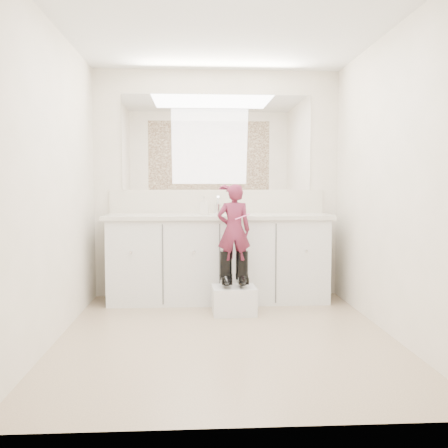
{
  "coord_description": "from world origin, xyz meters",
  "views": [
    {
      "loc": [
        -0.24,
        -3.84,
        1.17
      ],
      "look_at": [
        0.04,
        0.87,
        0.82
      ],
      "focal_mm": 40.0,
      "sensor_mm": 36.0,
      "label": 1
    }
  ],
  "objects": [
    {
      "name": "backsplash",
      "position": [
        0.0,
        1.49,
        1.02
      ],
      "size": [
        2.28,
        0.03,
        0.25
      ],
      "primitive_type": "cube",
      "color": "beige",
      "rests_on": "countertop"
    },
    {
      "name": "boot_left",
      "position": [
        0.04,
        0.71,
        0.42
      ],
      "size": [
        0.13,
        0.22,
        0.33
      ],
      "primitive_type": null,
      "rotation": [
        0.0,
        0.0,
        0.03
      ],
      "color": "black",
      "rests_on": "step_stool"
    },
    {
      "name": "boot_right",
      "position": [
        0.19,
        0.71,
        0.42
      ],
      "size": [
        0.13,
        0.22,
        0.33
      ],
      "primitive_type": null,
      "rotation": [
        0.0,
        0.0,
        0.03
      ],
      "color": "black",
      "rests_on": "step_stool"
    },
    {
      "name": "vanity_cabinet",
      "position": [
        0.0,
        1.23,
        0.42
      ],
      "size": [
        2.2,
        0.55,
        0.85
      ],
      "primitive_type": "cube",
      "color": "silver",
      "rests_on": "floor"
    },
    {
      "name": "toddler",
      "position": [
        0.12,
        0.71,
        0.77
      ],
      "size": [
        0.31,
        0.21,
        0.84
      ],
      "primitive_type": "imported",
      "rotation": [
        0.0,
        0.0,
        3.17
      ],
      "color": "#A23155",
      "rests_on": "step_stool"
    },
    {
      "name": "step_stool",
      "position": [
        0.12,
        0.69,
        0.13
      ],
      "size": [
        0.41,
        0.34,
        0.25
      ],
      "primitive_type": "cube",
      "rotation": [
        0.0,
        0.0,
        0.03
      ],
      "color": "silver",
      "rests_on": "floor"
    },
    {
      "name": "wall_back",
      "position": [
        0.0,
        1.5,
        1.2
      ],
      "size": [
        2.6,
        0.0,
        2.6
      ],
      "primitive_type": "plane",
      "rotation": [
        1.57,
        0.0,
        0.0
      ],
      "color": "beige",
      "rests_on": "floor"
    },
    {
      "name": "wall_front",
      "position": [
        0.0,
        -1.5,
        1.2
      ],
      "size": [
        2.6,
        0.0,
        2.6
      ],
      "primitive_type": "plane",
      "rotation": [
        -1.57,
        0.0,
        0.0
      ],
      "color": "beige",
      "rests_on": "floor"
    },
    {
      "name": "countertop",
      "position": [
        0.0,
        1.21,
        0.87
      ],
      "size": [
        2.28,
        0.58,
        0.04
      ],
      "primitive_type": "cube",
      "color": "beige",
      "rests_on": "vanity_cabinet"
    },
    {
      "name": "ceiling",
      "position": [
        0.0,
        0.0,
        2.4
      ],
      "size": [
        3.0,
        3.0,
        0.0
      ],
      "primitive_type": "plane",
      "rotation": [
        3.14,
        0.0,
        0.0
      ],
      "color": "white",
      "rests_on": "wall_back"
    },
    {
      "name": "wall_left",
      "position": [
        -1.3,
        0.0,
        1.2
      ],
      "size": [
        0.0,
        3.0,
        3.0
      ],
      "primitive_type": "plane",
      "rotation": [
        1.57,
        0.0,
        1.57
      ],
      "color": "beige",
      "rests_on": "floor"
    },
    {
      "name": "cup",
      "position": [
        0.15,
        1.25,
        0.94
      ],
      "size": [
        0.11,
        0.11,
        0.1
      ],
      "primitive_type": "imported",
      "rotation": [
        0.0,
        0.0,
        0.01
      ],
      "color": "beige",
      "rests_on": "countertop"
    },
    {
      "name": "mirror",
      "position": [
        0.0,
        1.49,
        1.64
      ],
      "size": [
        2.0,
        0.02,
        1.0
      ],
      "primitive_type": "cube",
      "color": "white",
      "rests_on": "wall_back"
    },
    {
      "name": "dot_panel",
      "position": [
        0.0,
        -1.49,
        1.65
      ],
      "size": [
        2.0,
        0.01,
        1.2
      ],
      "primitive_type": "cube",
      "color": "#472819",
      "rests_on": "wall_front"
    },
    {
      "name": "toothbrush",
      "position": [
        0.19,
        0.63,
        0.9
      ],
      "size": [
        0.14,
        0.02,
        0.06
      ],
      "primitive_type": "cylinder",
      "rotation": [
        0.0,
        1.22,
        0.03
      ],
      "color": "pink",
      "rests_on": "toddler"
    },
    {
      "name": "soap_bottle",
      "position": [
        -0.14,
        1.23,
        0.99
      ],
      "size": [
        0.1,
        0.1,
        0.19
      ],
      "primitive_type": "imported",
      "rotation": [
        0.0,
        0.0,
        -0.13
      ],
      "color": "beige",
      "rests_on": "countertop"
    },
    {
      "name": "faucet",
      "position": [
        0.0,
        1.38,
        0.94
      ],
      "size": [
        0.08,
        0.08,
        0.1
      ],
      "primitive_type": "cylinder",
      "color": "silver",
      "rests_on": "countertop"
    },
    {
      "name": "floor",
      "position": [
        0.0,
        0.0,
        0.0
      ],
      "size": [
        3.0,
        3.0,
        0.0
      ],
      "primitive_type": "plane",
      "color": "#806A54",
      "rests_on": "ground"
    },
    {
      "name": "wall_right",
      "position": [
        1.3,
        0.0,
        1.2
      ],
      "size": [
        0.0,
        3.0,
        3.0
      ],
      "primitive_type": "plane",
      "rotation": [
        1.57,
        0.0,
        -1.57
      ],
      "color": "beige",
      "rests_on": "floor"
    }
  ]
}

